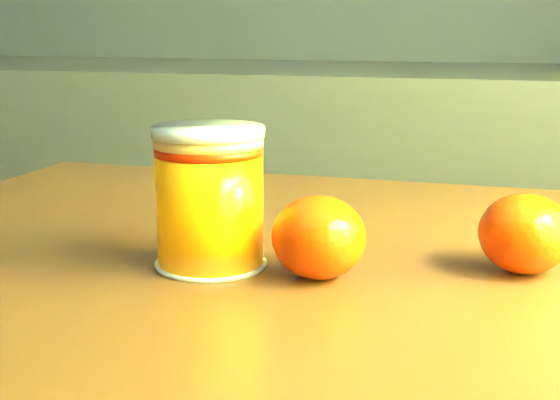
# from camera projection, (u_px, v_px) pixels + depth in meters

# --- Properties ---
(kitchen_counter) EXTENTS (3.15, 0.60, 0.90)m
(kitchen_counter) POSITION_uv_depth(u_px,v_px,m) (71.00, 232.00, 2.10)
(kitchen_counter) COLOR #46474B
(kitchen_counter) RESTS_ON ground
(juice_glass) EXTENTS (0.09, 0.09, 0.11)m
(juice_glass) POSITION_uv_depth(u_px,v_px,m) (210.00, 198.00, 0.62)
(juice_glass) COLOR orange
(juice_glass) RESTS_ON table
(orange_front) EXTENTS (0.10, 0.10, 0.06)m
(orange_front) POSITION_uv_depth(u_px,v_px,m) (319.00, 237.00, 0.60)
(orange_front) COLOR #EB3C04
(orange_front) RESTS_ON table
(orange_back) EXTENTS (0.09, 0.09, 0.06)m
(orange_back) POSITION_uv_depth(u_px,v_px,m) (525.00, 233.00, 0.61)
(orange_back) COLOR #EB3C04
(orange_back) RESTS_ON table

